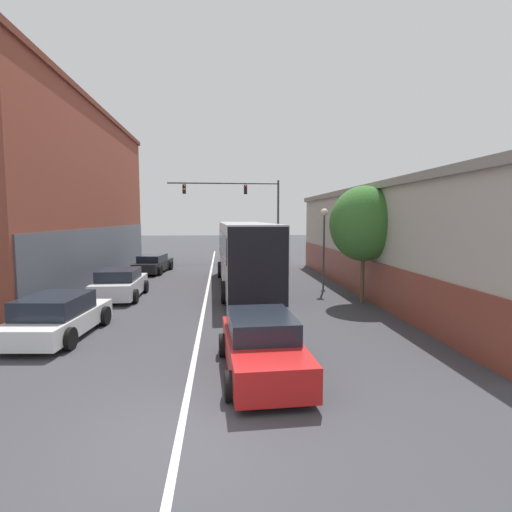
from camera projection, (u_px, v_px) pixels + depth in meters
The scene contains 12 objects.
ground_plane at pixel (179, 439), 6.83m from camera, with size 160.00×160.00×0.00m, color #38383D.
lane_center_line at pixel (209, 283), 23.03m from camera, with size 0.14×44.68×0.01m.
building_left_brick at pixel (43, 192), 24.28m from camera, with size 7.48×22.71×10.44m.
building_right_storefront at pixel (437, 237), 20.59m from camera, with size 9.17×23.44×5.31m.
bus at pixel (245, 252), 21.47m from camera, with size 3.01×12.51×3.50m.
hatchback_foreground at pixel (262, 346), 9.73m from camera, with size 2.14×4.41×1.40m.
parked_car_left_near at pixel (58, 317), 12.64m from camera, with size 2.41×4.50×1.36m.
parked_car_left_mid at pixel (153, 264), 27.56m from camera, with size 2.31×4.84×1.25m.
parked_car_left_far at pixel (120, 284), 18.77m from camera, with size 2.11×4.11×1.40m.
traffic_signal_gantry at pixel (246, 202), 35.02m from camera, with size 9.75×0.36×7.07m.
street_lamp at pixel (324, 238), 20.29m from camera, with size 0.37×0.37×4.25m.
street_tree_near at pixel (364, 224), 17.39m from camera, with size 2.98×2.68×5.16m.
Camera 1 is at (0.75, -6.59, 3.78)m, focal length 28.00 mm.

